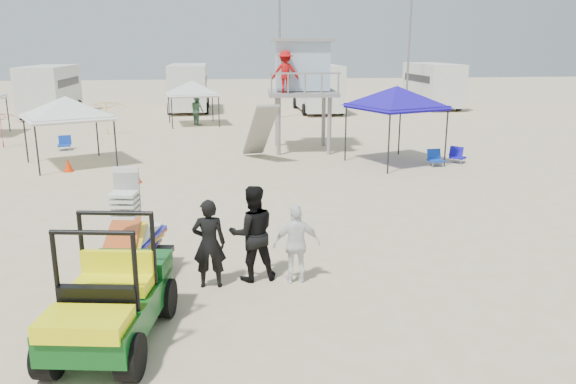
{
  "coord_description": "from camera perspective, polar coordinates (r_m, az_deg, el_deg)",
  "views": [
    {
      "loc": [
        -1.07,
        -9.36,
        4.57
      ],
      "look_at": [
        0.5,
        3.0,
        1.3
      ],
      "focal_mm": 35.0,
      "sensor_mm": 36.0,
      "label": 1
    }
  ],
  "objects": [
    {
      "name": "distant_beachgoers",
      "position": [
        35.26,
        -3.52,
        8.63
      ],
      "size": [
        15.04,
        7.17,
        1.77
      ],
      "color": "#C18648",
      "rests_on": "ground"
    },
    {
      "name": "light_pole_right",
      "position": [
        40.06,
        12.17,
        13.57
      ],
      "size": [
        0.14,
        0.14,
        8.0
      ],
      "primitive_type": "cylinder",
      "color": "slate",
      "rests_on": "ground"
    },
    {
      "name": "cone_far",
      "position": [
        22.41,
        -21.42,
        2.57
      ],
      "size": [
        0.34,
        0.34,
        0.5
      ],
      "primitive_type": "cone",
      "color": "#ED3207",
      "rests_on": "ground"
    },
    {
      "name": "rv_mid_right",
      "position": [
        40.08,
        3.0,
        10.72
      ],
      "size": [
        2.64,
        7.0,
        3.25
      ],
      "color": "silver",
      "rests_on": "ground"
    },
    {
      "name": "canopy_blue",
      "position": [
        22.4,
        11.0,
        10.17
      ],
      "size": [
        3.79,
        3.79,
        3.45
      ],
      "color": "black",
      "rests_on": "ground"
    },
    {
      "name": "umbrella_b",
      "position": [
        31.04,
        -17.86,
        7.2
      ],
      "size": [
        2.74,
        2.74,
        1.78
      ],
      "primitive_type": "imported",
      "rotation": [
        0.0,
        0.0,
        0.95
      ],
      "color": "yellow",
      "rests_on": "ground"
    },
    {
      "name": "man_left",
      "position": [
        10.91,
        -8.02,
        -5.21
      ],
      "size": [
        0.66,
        0.45,
        1.76
      ],
      "primitive_type": "imported",
      "rotation": [
        0.0,
        0.0,
        3.09
      ],
      "color": "black",
      "rests_on": "ground"
    },
    {
      "name": "cone_near",
      "position": [
        19.84,
        -15.18,
        1.61
      ],
      "size": [
        0.34,
        0.34,
        0.5
      ],
      "primitive_type": "cone",
      "color": "red",
      "rests_on": "ground"
    },
    {
      "name": "beach_chair_b",
      "position": [
        22.67,
        14.7,
        3.39
      ],
      "size": [
        0.58,
        0.62,
        0.64
      ],
      "color": "#103DB2",
      "rests_on": "ground"
    },
    {
      "name": "surf_trailer",
      "position": [
        11.34,
        -15.69,
        -5.07
      ],
      "size": [
        1.5,
        2.35,
        2.06
      ],
      "color": "black",
      "rests_on": "ground"
    },
    {
      "name": "light_pole_left",
      "position": [
        36.59,
        -0.86,
        13.81
      ],
      "size": [
        0.14,
        0.14,
        8.0
      ],
      "primitive_type": "cylinder",
      "color": "slate",
      "rests_on": "ground"
    },
    {
      "name": "rv_far_left",
      "position": [
        40.94,
        -23.04,
        9.68
      ],
      "size": [
        2.64,
        6.8,
        3.25
      ],
      "color": "silver",
      "rests_on": "ground"
    },
    {
      "name": "man_right",
      "position": [
        11.04,
        0.89,
        -5.32
      ],
      "size": [
        0.94,
        0.41,
        1.58
      ],
      "primitive_type": "imported",
      "rotation": [
        0.0,
        0.0,
        3.17
      ],
      "color": "white",
      "rests_on": "ground"
    },
    {
      "name": "umbrella_a",
      "position": [
        28.91,
        -27.15,
        5.63
      ],
      "size": [
        2.35,
        2.37,
        1.63
      ],
      "primitive_type": "imported",
      "rotation": [
        0.0,
        0.0,
        -0.41
      ],
      "color": "#B31322",
      "rests_on": "ground"
    },
    {
      "name": "beach_chair_a",
      "position": [
        27.2,
        -21.76,
        4.65
      ],
      "size": [
        0.65,
        0.71,
        0.64
      ],
      "color": "#0F37A7",
      "rests_on": "ground"
    },
    {
      "name": "lifeguard_tower",
      "position": [
        24.98,
        1.22,
        12.3
      ],
      "size": [
        3.17,
        3.17,
        4.73
      ],
      "color": "gray",
      "rests_on": "ground"
    },
    {
      "name": "rv_mid_left",
      "position": [
        41.0,
        -10.08,
        10.61
      ],
      "size": [
        2.65,
        6.5,
        3.25
      ],
      "color": "silver",
      "rests_on": "ground"
    },
    {
      "name": "rv_far_right",
      "position": [
        43.99,
        14.47,
        10.64
      ],
      "size": [
        2.64,
        6.6,
        3.25
      ],
      "color": "silver",
      "rests_on": "ground"
    },
    {
      "name": "utility_cart",
      "position": [
        9.17,
        -17.84,
        -9.42
      ],
      "size": [
        1.73,
        2.82,
        2.01
      ],
      "color": "#0B4B16",
      "rests_on": "ground"
    },
    {
      "name": "beach_chair_c",
      "position": [
        23.52,
        16.76,
        3.65
      ],
      "size": [
        0.74,
        0.86,
        0.64
      ],
      "color": "#1710B5",
      "rests_on": "ground"
    },
    {
      "name": "canopy_white_a",
      "position": [
        23.36,
        -21.66,
        8.68
      ],
      "size": [
        3.91,
        3.91,
        3.08
      ],
      "color": "black",
      "rests_on": "ground"
    },
    {
      "name": "canopy_white_c",
      "position": [
        33.64,
        -9.72,
        10.87
      ],
      "size": [
        3.16,
        3.16,
        2.99
      ],
      "color": "black",
      "rests_on": "ground"
    },
    {
      "name": "ground",
      "position": [
        10.47,
        -0.67,
        -11.17
      ],
      "size": [
        140.0,
        140.0,
        0.0
      ],
      "primitive_type": "plane",
      "color": "beige",
      "rests_on": "ground"
    },
    {
      "name": "man_mid",
      "position": [
        11.13,
        -3.64,
        -4.2
      ],
      "size": [
        1.03,
        0.84,
        1.94
      ],
      "primitive_type": "imported",
      "rotation": [
        0.0,
        0.0,
        3.27
      ],
      "color": "black",
      "rests_on": "ground"
    }
  ]
}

